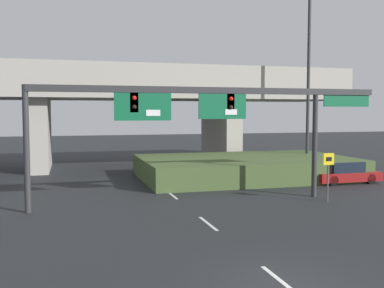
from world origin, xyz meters
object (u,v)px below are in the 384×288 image
Objects in this scene: signal_gantry at (205,108)px; highway_light_pole_near at (308,75)px; parked_sedan_near_right at (344,173)px; speed_limit_sign at (328,170)px.

highway_light_pole_near reaches higher than signal_gantry.
speed_limit_sign is at bearing -131.16° from parked_sedan_near_right.
highway_light_pole_near is (4.97, 10.73, 5.77)m from speed_limit_sign.
signal_gantry reaches higher than speed_limit_sign.
parked_sedan_near_right is (10.67, 3.76, -4.19)m from signal_gantry.
highway_light_pole_near is (11.06, 9.16, 2.61)m from signal_gantry.
signal_gantry is 14.60m from highway_light_pole_near.
signal_gantry is 1.29× the size of highway_light_pole_near.
speed_limit_sign is 0.18× the size of highway_light_pole_near.
parked_sedan_near_right is at bearing 49.36° from speed_limit_sign.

